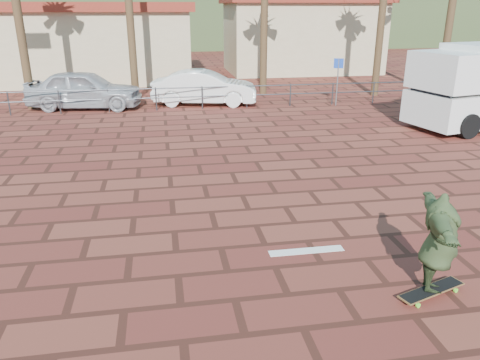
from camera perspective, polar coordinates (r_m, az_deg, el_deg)
name	(u,v)px	position (r m, az deg, el deg)	size (l,w,h in m)	color
ground	(256,226)	(9.65, 1.98, -5.58)	(120.00, 120.00, 0.00)	brown
paint_stripe	(306,251)	(8.78, 8.09, -8.54)	(1.40, 0.22, 0.01)	white
guardrail	(202,94)	(20.88, -4.65, 10.46)	(24.06, 0.06, 1.00)	#47494F
building_west	(87,42)	(30.86, -18.13, 15.72)	(12.60, 7.60, 4.50)	beige
building_east	(301,34)	(33.99, 7.49, 17.27)	(10.60, 6.60, 5.00)	beige
hill_front	(172,19)	(58.55, -8.29, 18.86)	(70.00, 18.00, 6.00)	#384C28
longboard	(432,290)	(8.00, 22.32, -12.34)	(1.23, 0.64, 0.12)	olive
skateboarder	(439,243)	(7.61, 23.13, -7.09)	(1.97, 0.53, 1.60)	#2E3C20
car_silver	(84,89)	(22.02, -18.43, 10.44)	(1.98, 4.92, 1.68)	#B0B1B7
car_white	(205,88)	(21.87, -4.33, 11.17)	(1.64, 4.71, 1.55)	white
street_sign	(338,73)	(21.94, 11.86, 12.66)	(0.41, 0.17, 2.10)	gray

